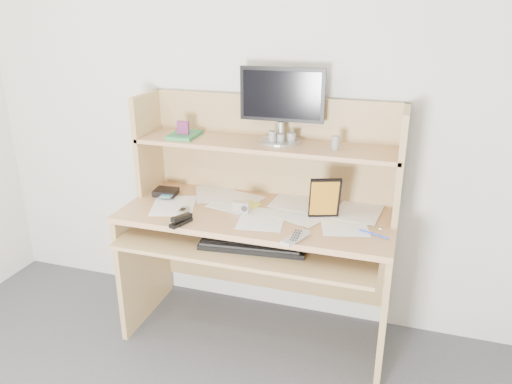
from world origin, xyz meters
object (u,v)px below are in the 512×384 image
(keyboard, at_px, (254,243))
(game_case, at_px, (325,198))
(tv_remote, at_px, (296,238))
(monitor, at_px, (282,103))
(desk, at_px, (262,216))

(keyboard, bearing_deg, game_case, 28.51)
(tv_remote, bearing_deg, keyboard, -175.03)
(keyboard, distance_m, monitor, 0.73)
(keyboard, bearing_deg, tv_remote, -23.05)
(game_case, bearing_deg, keyboard, -164.87)
(keyboard, relative_size, game_case, 2.48)
(desk, bearing_deg, monitor, 60.68)
(game_case, height_order, monitor, monitor)
(desk, distance_m, game_case, 0.39)
(tv_remote, distance_m, game_case, 0.30)
(game_case, bearing_deg, monitor, 126.73)
(desk, xyz_separation_m, monitor, (0.07, 0.12, 0.59))
(game_case, bearing_deg, tv_remote, -125.04)
(tv_remote, bearing_deg, game_case, 96.37)
(monitor, bearing_deg, tv_remote, -68.25)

